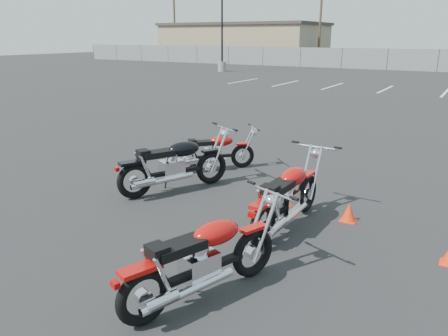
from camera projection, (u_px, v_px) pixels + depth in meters
The scene contains 12 objects.
ground at pixel (196, 212), 7.38m from camera, with size 120.00×120.00×0.00m, color black.
motorcycle_front_red at pixel (214, 151), 9.58m from camera, with size 1.58×1.61×0.93m.
motorcycle_second_black at pixel (174, 165), 8.24m from camera, with size 1.50×2.26×1.15m.
motorcycle_third_red at pixel (288, 197), 6.63m from camera, with size 0.88×2.29×1.12m.
motorcycle_rear_red at pixel (203, 259), 4.82m from camera, with size 1.19×2.17×1.08m.
training_cone_near at pixel (349, 212), 6.98m from camera, with size 0.25×0.25×0.30m.
light_pole_west at pixel (222, 39), 35.58m from camera, with size 0.80×0.70×10.14m.
chainlink_fence at pixel (438, 61), 35.80m from camera, with size 80.06×0.06×1.80m.
tan_building_west at pixel (244, 42), 52.04m from camera, with size 18.40×10.40×4.30m.
utility_pole_a at pixel (174, 20), 52.80m from camera, with size 1.80×0.24×9.00m.
utility_pole_b at pixel (321, 17), 44.72m from camera, with size 1.80×0.24×9.00m.
parking_line_stripes at pixel (358, 88), 25.00m from camera, with size 15.12×4.00×0.01m.
Camera 1 is at (3.95, -5.62, 2.85)m, focal length 35.00 mm.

